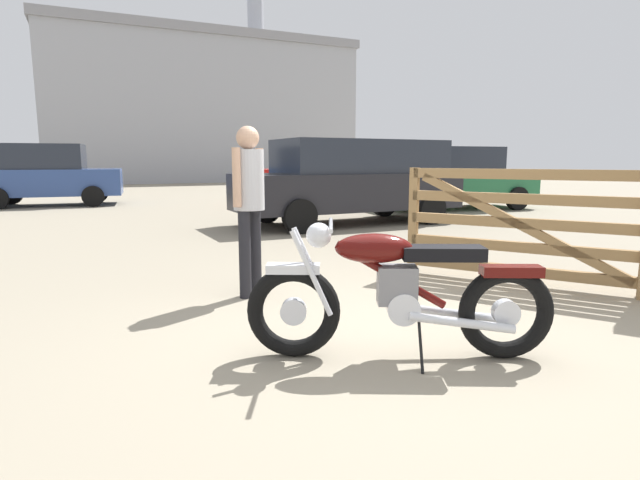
{
  "coord_description": "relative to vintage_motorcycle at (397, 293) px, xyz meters",
  "views": [
    {
      "loc": [
        -1.83,
        -3.27,
        1.35
      ],
      "look_at": [
        -0.28,
        0.86,
        0.64
      ],
      "focal_mm": 28.29,
      "sensor_mm": 36.0,
      "label": 1
    }
  ],
  "objects": [
    {
      "name": "vintage_motorcycle",
      "position": [
        0.0,
        0.0,
        0.0
      ],
      "size": [
        1.97,
        0.91,
        0.94
      ],
      "rotation": [
        0.0,
        0.0,
        2.76
      ],
      "color": "black",
      "rests_on": "ground_plane"
    },
    {
      "name": "dark_sedan_left",
      "position": [
        6.66,
        8.7,
        0.38
      ],
      "size": [
        4.22,
        1.97,
        1.67
      ],
      "rotation": [
        0.0,
        0.0,
        3.13
      ],
      "color": "black",
      "rests_on": "ground_plane"
    },
    {
      "name": "timber_gate",
      "position": [
        2.42,
        1.13,
        0.25
      ],
      "size": [
        1.71,
        2.05,
        1.6
      ],
      "rotation": [
        0.0,
        0.0,
        2.26
      ],
      "color": "olive",
      "rests_on": "ground_plane"
    },
    {
      "name": "ground_plane",
      "position": [
        0.18,
        0.37,
        -0.45
      ],
      "size": [
        80.0,
        80.0,
        0.0
      ],
      "primitive_type": "plane",
      "color": "gray"
    },
    {
      "name": "red_hatchback_near",
      "position": [
        -3.93,
        13.69,
        0.47
      ],
      "size": [
        3.94,
        1.91,
        1.78
      ],
      "rotation": [
        0.0,
        0.0,
        -0.03
      ],
      "color": "black",
      "rests_on": "ground_plane"
    },
    {
      "name": "blue_hatchback_right",
      "position": [
        2.72,
        6.8,
        0.49
      ],
      "size": [
        4.86,
        2.34,
        1.74
      ],
      "rotation": [
        0.0,
        0.0,
        3.25
      ],
      "color": "black",
      "rests_on": "ground_plane"
    },
    {
      "name": "pale_sedan_back",
      "position": [
        3.95,
        11.16,
        0.47
      ],
      "size": [
        4.12,
        2.31,
        1.78
      ],
      "rotation": [
        0.0,
        0.0,
        2.97
      ],
      "color": "black",
      "rests_on": "ground_plane"
    },
    {
      "name": "bystander",
      "position": [
        -0.58,
        1.9,
        0.57
      ],
      "size": [
        0.36,
        0.33,
        1.66
      ],
      "rotation": [
        0.0,
        0.0,
        5.45
      ],
      "color": "black",
      "rests_on": "ground_plane"
    },
    {
      "name": "industrial_building",
      "position": [
        2.72,
        33.15,
        3.97
      ],
      "size": [
        19.2,
        14.56,
        17.63
      ],
      "rotation": [
        0.0,
        0.0,
        0.07
      ],
      "color": "#9EA0A8",
      "rests_on": "ground_plane"
    }
  ]
}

